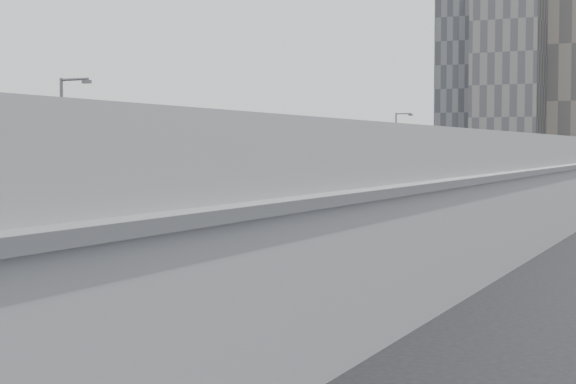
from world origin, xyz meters
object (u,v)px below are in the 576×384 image
Objects in this scene: bus_4 at (327,206)px; suv at (474,182)px; street_lamp_far at (397,151)px; bus_5 at (392,196)px; street_lamp_near at (65,156)px; bus_6 at (441,189)px; bus_7 at (471,186)px; bus_3 at (249,219)px; bus_2 at (119,240)px; bus_8 at (494,181)px; bus_10 at (542,174)px; shipping_container at (446,182)px; bus_9 at (524,177)px.

bus_4 reaches higher than suv.
street_lamp_far is 33.57m from suv.
bus_5 is 1.41× the size of street_lamp_near.
bus_7 is at bearing 94.18° from bus_6.
bus_2 is at bearing -90.85° from bus_3.
suv is at bearing 94.63° from bus_5.
bus_8 is 31.18m from bus_10.
bus_2 is at bearing -92.33° from bus_7.
street_lamp_near reaches higher than bus_6.
shipping_container is 0.83× the size of suv.
suv is at bearing -111.72° from bus_10.
bus_9 is at bearing 87.85° from bus_5.
bus_10 is at bearing 67.30° from suv.
bus_5 is 37.78m from street_lamp_near.
bus_5 is 27.95m from bus_7.
bus_7 is 13.91m from shipping_container.
bus_9 is (0.75, 97.17, 0.15)m from bus_2.
bus_4 is 0.95× the size of bus_10.
bus_6 is 42.61m from bus_9.
bus_4 is at bearing -93.33° from bus_5.
bus_3 is at bearing -83.10° from shipping_container.
bus_2 is 25.74m from bus_4.
bus_10 is at bearing 93.56° from bus_6.
bus_8 is at bearing 15.99° from shipping_container.
bus_3 reaches higher than suv.
bus_6 is (0.52, 28.82, -0.01)m from bus_4.
bus_9 is at bearing 89.29° from bus_8.
bus_9 is at bearing 87.26° from bus_7.
bus_6 is 52.69m from street_lamp_near.
bus_3 is 54.22m from bus_7.
shipping_container is at bearing 108.44° from bus_6.
street_lamp_near reaches higher than bus_3.
bus_9 reaches higher than bus_2.
bus_5 is 21.39m from street_lamp_far.
street_lamp_far is (-6.73, -52.95, 3.91)m from bus_10.
bus_5 is 15.07m from bus_6.
bus_6 is at bearing -73.70° from shipping_container.
bus_5 is at bearing -88.67° from suv.
street_lamp_near is 1.51× the size of suv.
bus_3 is at bearing -88.56° from bus_9.
bus_4 reaches higher than bus_3.
bus_2 is 54.56m from bus_6.
bus_6 is 1.08× the size of bus_7.
bus_6 is at bearing 87.75° from bus_5.
bus_2 is at bearing -87.77° from bus_8.
bus_4 is 34.54m from street_lamp_far.
bus_4 reaches higher than shipping_container.
bus_5 is at bearing -92.10° from bus_7.
bus_8 is at bearing -95.39° from bus_10.
bus_10 reaches higher than bus_3.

